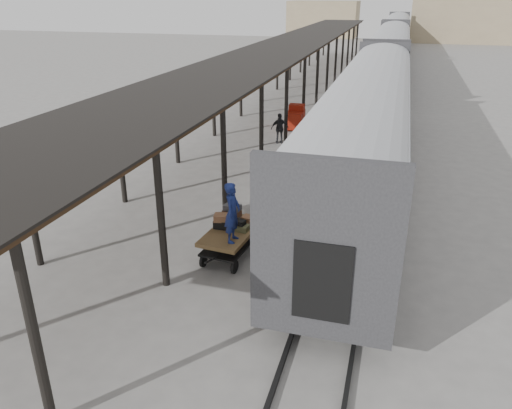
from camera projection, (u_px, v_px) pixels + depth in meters
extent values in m
plane|color=slate|center=(235.00, 257.00, 15.28)|extent=(160.00, 160.00, 0.00)
cube|color=silver|center=(368.00, 120.00, 20.53)|extent=(3.00, 24.00, 2.90)
cube|color=#28282B|center=(324.00, 256.00, 10.00)|extent=(3.04, 0.22, 3.50)
cube|color=black|center=(332.00, 97.00, 20.56)|extent=(0.04, 22.08, 0.65)
cube|color=black|center=(364.00, 160.00, 21.20)|extent=(2.55, 23.04, 0.50)
cube|color=silver|center=(390.00, 52.00, 43.53)|extent=(3.00, 24.00, 2.90)
cube|color=#28282B|center=(384.00, 72.00, 33.00)|extent=(3.04, 0.22, 3.50)
cube|color=black|center=(373.00, 41.00, 43.56)|extent=(0.04, 22.08, 0.65)
cube|color=black|center=(388.00, 72.00, 44.20)|extent=(2.55, 23.04, 0.50)
cube|color=silver|center=(397.00, 31.00, 66.53)|extent=(3.00, 24.00, 2.90)
cube|color=#28282B|center=(394.00, 39.00, 56.01)|extent=(3.04, 0.22, 3.50)
cube|color=black|center=(386.00, 24.00, 66.56)|extent=(0.04, 22.08, 0.65)
cube|color=black|center=(395.00, 45.00, 67.20)|extent=(2.55, 23.04, 0.50)
cube|color=black|center=(296.00, 206.00, 13.50)|extent=(0.50, 1.70, 2.00)
imported|color=beige|center=(296.00, 210.00, 13.56)|extent=(0.72, 0.89, 1.72)
cube|color=#8C5C3C|center=(280.00, 231.00, 13.76)|extent=(0.57, 0.25, 0.42)
cube|color=#422B19|center=(293.00, 44.00, 35.79)|extent=(4.60, 64.00, 0.18)
cube|color=black|center=(293.00, 43.00, 35.74)|extent=(4.90, 64.30, 0.06)
cylinder|color=black|center=(265.00, 72.00, 37.09)|extent=(0.20, 0.20, 4.00)
cylinder|color=black|center=(326.00, 38.00, 64.51)|extent=(0.20, 0.20, 4.00)
cylinder|color=black|center=(34.00, 335.00, 8.64)|extent=(0.20, 0.20, 4.00)
cylinder|color=black|center=(320.00, 74.00, 36.06)|extent=(0.20, 0.20, 4.00)
cylinder|color=black|center=(358.00, 38.00, 63.49)|extent=(0.20, 0.20, 4.00)
cube|color=black|center=(379.00, 82.00, 44.71)|extent=(0.10, 150.00, 0.12)
cube|color=black|center=(395.00, 82.00, 44.35)|extent=(0.10, 150.00, 0.12)
cube|color=tan|center=(470.00, 16.00, 79.20)|extent=(18.00, 10.00, 8.00)
cube|color=tan|center=(324.00, 19.00, 89.15)|extent=(12.00, 8.00, 6.00)
cube|color=brown|center=(232.00, 232.00, 15.07)|extent=(1.50, 2.52, 0.12)
cube|color=black|center=(232.00, 242.00, 15.21)|extent=(1.39, 2.41, 0.06)
cylinder|color=black|center=(203.00, 261.00, 14.67)|extent=(0.12, 0.41, 0.40)
cylinder|color=black|center=(234.00, 267.00, 14.33)|extent=(0.12, 0.41, 0.40)
cylinder|color=black|center=(230.00, 234.00, 16.29)|extent=(0.12, 0.41, 0.40)
cylinder|color=black|center=(259.00, 239.00, 15.95)|extent=(0.12, 0.41, 0.40)
cube|color=#3E3E41|center=(230.00, 219.00, 15.54)|extent=(0.70, 0.50, 0.23)
cube|color=#8C5C3C|center=(251.00, 220.00, 15.51)|extent=(0.58, 0.45, 0.19)
cube|color=black|center=(226.00, 224.00, 15.16)|extent=(0.66, 0.47, 0.26)
cube|color=#4D4D2E|center=(241.00, 228.00, 15.00)|extent=(0.51, 0.39, 0.17)
cube|color=#4C2E1E|center=(232.00, 213.00, 15.44)|extent=(0.60, 0.53, 0.18)
cube|color=#8C5C3C|center=(222.00, 218.00, 15.06)|extent=(0.57, 0.46, 0.20)
cube|color=#3E3E41|center=(232.00, 207.00, 15.34)|extent=(0.54, 0.42, 0.18)
cube|color=black|center=(239.00, 222.00, 14.97)|extent=(0.42, 0.33, 0.13)
cube|color=maroon|center=(295.00, 119.00, 29.29)|extent=(0.98, 1.59, 0.94)
cube|color=maroon|center=(297.00, 107.00, 29.42)|extent=(0.90, 0.65, 0.37)
cylinder|color=black|center=(286.00, 128.00, 29.03)|extent=(0.14, 0.38, 0.38)
cylinder|color=black|center=(300.00, 129.00, 28.84)|extent=(0.14, 0.38, 0.38)
cylinder|color=black|center=(290.00, 123.00, 30.05)|extent=(0.14, 0.38, 0.38)
cylinder|color=black|center=(304.00, 124.00, 29.86)|extent=(0.14, 0.38, 0.38)
imported|color=navy|center=(232.00, 212.00, 14.06)|extent=(0.43, 0.65, 1.78)
imported|color=black|center=(280.00, 128.00, 26.44)|extent=(1.03, 0.72, 1.62)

